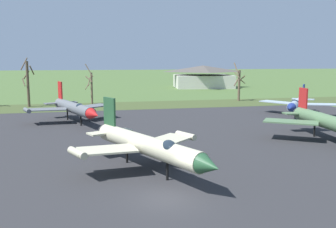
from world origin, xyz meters
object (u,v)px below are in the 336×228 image
(jet_fighter_rear_left, at_px, (74,108))
(jet_fighter_rear_center, at_px, (147,145))
(visitor_building, at_px, (203,77))
(jet_fighter_front_left, at_px, (331,122))
(jet_fighter_front_right, at_px, (298,103))
(info_placard_front_right, at_px, (301,120))

(jet_fighter_rear_left, bearing_deg, jet_fighter_rear_center, -75.69)
(jet_fighter_rear_left, height_order, visitor_building, visitor_building)
(jet_fighter_rear_center, relative_size, visitor_building, 0.71)
(jet_fighter_rear_center, distance_m, jet_fighter_rear_left, 24.02)
(jet_fighter_rear_left, bearing_deg, jet_fighter_front_left, -34.91)
(jet_fighter_front_right, distance_m, info_placard_front_right, 8.34)
(jet_fighter_front_left, height_order, info_placard_front_right, jet_fighter_front_left)
(info_placard_front_right, relative_size, jet_fighter_rear_left, 0.08)
(jet_fighter_front_left, bearing_deg, jet_fighter_rear_left, 145.09)
(jet_fighter_front_right, distance_m, visitor_building, 58.87)
(jet_fighter_front_right, xyz_separation_m, info_placard_front_right, (-4.00, -7.21, -1.25))
(jet_fighter_front_left, relative_size, info_placard_front_right, 13.81)
(jet_fighter_rear_center, relative_size, jet_fighter_rear_left, 0.93)
(visitor_building, bearing_deg, jet_fighter_front_right, -94.06)
(jet_fighter_front_right, distance_m, jet_fighter_rear_left, 32.76)
(jet_fighter_rear_left, xyz_separation_m, visitor_building, (36.92, 58.01, 1.20))
(jet_fighter_front_right, xyz_separation_m, visitor_building, (4.17, 58.71, 1.34))
(jet_fighter_front_left, relative_size, jet_fighter_front_right, 1.34)
(jet_fighter_front_left, height_order, visitor_building, visitor_building)
(jet_fighter_rear_center, height_order, visitor_building, visitor_building)
(jet_fighter_front_right, relative_size, visitor_building, 0.60)
(jet_fighter_rear_center, bearing_deg, jet_fighter_front_left, 15.16)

